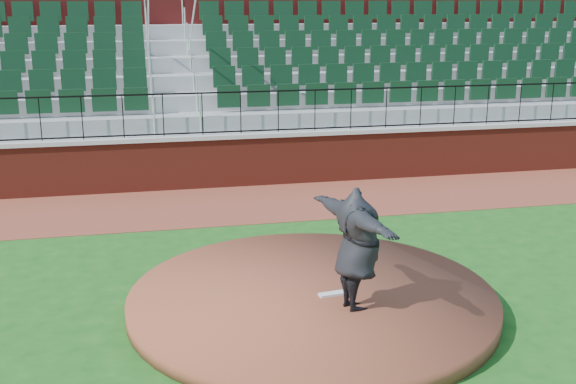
% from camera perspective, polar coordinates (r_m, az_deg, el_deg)
% --- Properties ---
extents(ground, '(90.00, 90.00, 0.00)m').
position_cam_1_polar(ground, '(11.12, 1.62, -8.50)').
color(ground, '#174D16').
rests_on(ground, ground).
extents(warning_track, '(34.00, 3.20, 0.01)m').
position_cam_1_polar(warning_track, '(16.10, -2.88, -0.84)').
color(warning_track, brown).
rests_on(warning_track, ground).
extents(field_wall, '(34.00, 0.35, 1.20)m').
position_cam_1_polar(field_wall, '(17.49, -3.74, 2.46)').
color(field_wall, maroon).
rests_on(field_wall, ground).
extents(wall_cap, '(34.00, 0.45, 0.10)m').
position_cam_1_polar(wall_cap, '(17.35, -3.78, 4.56)').
color(wall_cap, '#B7B7B7').
rests_on(wall_cap, field_wall).
extents(wall_railing, '(34.00, 0.05, 1.00)m').
position_cam_1_polar(wall_railing, '(17.26, -3.81, 6.35)').
color(wall_railing, black).
rests_on(wall_railing, wall_cap).
extents(seating_stands, '(34.00, 5.10, 4.60)m').
position_cam_1_polar(seating_stands, '(19.87, -4.98, 8.97)').
color(seating_stands, gray).
rests_on(seating_stands, ground).
extents(concourse_wall, '(34.00, 0.50, 5.50)m').
position_cam_1_polar(concourse_wall, '(22.60, -5.91, 10.86)').
color(concourse_wall, maroon).
rests_on(concourse_wall, ground).
extents(pitchers_mound, '(5.47, 5.47, 0.25)m').
position_cam_1_polar(pitchers_mound, '(10.75, 1.96, -8.62)').
color(pitchers_mound, brown).
rests_on(pitchers_mound, ground).
extents(pitching_rubber, '(0.54, 0.20, 0.03)m').
position_cam_1_polar(pitching_rubber, '(10.63, 3.87, -8.10)').
color(pitching_rubber, silver).
rests_on(pitching_rubber, pitchers_mound).
extents(pitcher, '(1.05, 2.25, 1.77)m').
position_cam_1_polar(pitcher, '(9.90, 5.54, -4.56)').
color(pitcher, black).
rests_on(pitcher, pitchers_mound).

